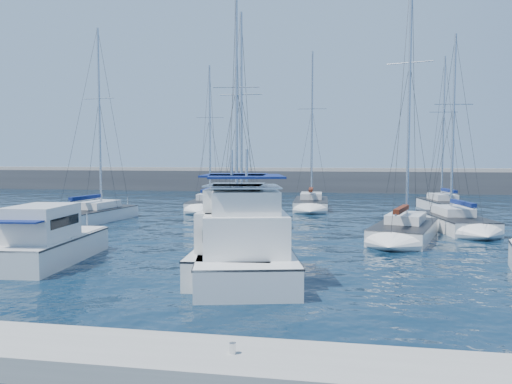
% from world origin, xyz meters
% --- Properties ---
extents(ground, '(220.00, 220.00, 0.00)m').
position_xyz_m(ground, '(0.00, 0.00, 0.00)').
color(ground, black).
rests_on(ground, ground).
extents(breakwater, '(160.00, 6.00, 4.45)m').
position_xyz_m(breakwater, '(0.00, 52.00, 1.05)').
color(breakwater, '#424244').
rests_on(breakwater, ground).
extents(dock, '(40.00, 2.20, 0.60)m').
position_xyz_m(dock, '(0.00, -11.00, 0.30)').
color(dock, gray).
rests_on(dock, ground).
extents(dock_cleat_centre, '(0.16, 0.16, 0.25)m').
position_xyz_m(dock_cleat_centre, '(0.00, -11.00, 0.72)').
color(dock_cleat_centre, silver).
rests_on(dock_cleat_centre, dock).
extents(motor_yacht_port_outer, '(3.31, 7.36, 3.20)m').
position_xyz_m(motor_yacht_port_outer, '(-11.32, -0.41, 0.94)').
color(motor_yacht_port_outer, silver).
rests_on(motor_yacht_port_outer, ground).
extents(motor_yacht_port_inner, '(5.72, 9.26, 4.69)m').
position_xyz_m(motor_yacht_port_inner, '(-1.62, -1.51, 1.13)').
color(motor_yacht_port_inner, silver).
rests_on(motor_yacht_port_inner, ground).
extents(motor_yacht_stbd_inner, '(4.11, 8.86, 4.69)m').
position_xyz_m(motor_yacht_stbd_inner, '(-2.14, -0.41, 1.13)').
color(motor_yacht_stbd_inner, silver).
rests_on(motor_yacht_stbd_inner, ground).
extents(sailboat_mid_a, '(4.01, 8.02, 15.42)m').
position_xyz_m(sailboat_mid_a, '(-16.79, 14.48, 0.54)').
color(sailboat_mid_a, silver).
rests_on(sailboat_mid_a, ground).
extents(sailboat_mid_b, '(4.17, 8.70, 14.45)m').
position_xyz_m(sailboat_mid_b, '(-3.69, 6.05, 0.52)').
color(sailboat_mid_b, silver).
rests_on(sailboat_mid_b, ground).
extents(sailboat_mid_c, '(3.00, 8.26, 14.06)m').
position_xyz_m(sailboat_mid_c, '(-3.81, 7.49, 0.52)').
color(sailboat_mid_c, silver).
rests_on(sailboat_mid_c, ground).
extents(sailboat_mid_d, '(5.11, 8.28, 17.35)m').
position_xyz_m(sailboat_mid_d, '(6.08, 9.75, 0.56)').
color(sailboat_mid_d, silver).
rests_on(sailboat_mid_d, ground).
extents(sailboat_mid_e, '(4.28, 8.43, 13.89)m').
position_xyz_m(sailboat_mid_e, '(10.00, 14.60, 0.51)').
color(sailboat_mid_e, silver).
rests_on(sailboat_mid_e, ground).
extents(sailboat_back_a, '(3.64, 7.84, 14.06)m').
position_xyz_m(sailboat_back_a, '(-10.30, 24.13, 0.52)').
color(sailboat_back_a, silver).
rests_on(sailboat_back_a, ground).
extents(sailboat_back_b, '(3.51, 8.24, 15.56)m').
position_xyz_m(sailboat_back_b, '(-0.73, 26.62, 0.53)').
color(sailboat_back_b, silver).
rests_on(sailboat_back_b, ground).
extents(sailboat_back_c, '(4.13, 7.83, 14.83)m').
position_xyz_m(sailboat_back_c, '(11.68, 27.50, 0.53)').
color(sailboat_back_c, silver).
rests_on(sailboat_back_c, ground).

